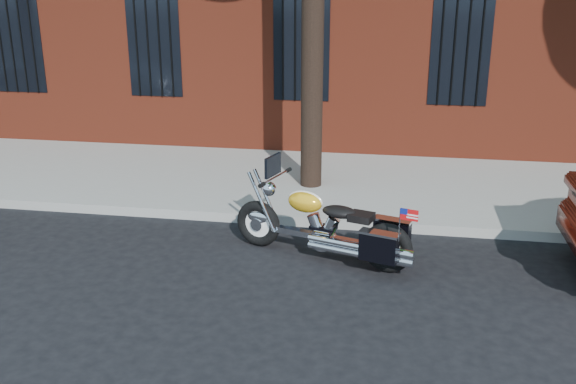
# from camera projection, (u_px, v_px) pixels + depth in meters

# --- Properties ---
(ground) EXTENTS (120.00, 120.00, 0.00)m
(ground) POSITION_uv_depth(u_px,v_px,m) (243.00, 260.00, 8.40)
(ground) COLOR black
(ground) RESTS_ON ground
(curb) EXTENTS (40.00, 0.16, 0.15)m
(curb) POSITION_uv_depth(u_px,v_px,m) (264.00, 218.00, 9.66)
(curb) COLOR gray
(curb) RESTS_ON ground
(sidewalk) EXTENTS (40.00, 3.60, 0.15)m
(sidewalk) POSITION_uv_depth(u_px,v_px,m) (286.00, 181.00, 11.42)
(sidewalk) COLOR gray
(sidewalk) RESTS_ON ground
(motorcycle) EXTENTS (2.42, 1.25, 1.31)m
(motorcycle) POSITION_uv_depth(u_px,v_px,m) (329.00, 229.00, 8.26)
(motorcycle) COLOR black
(motorcycle) RESTS_ON ground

